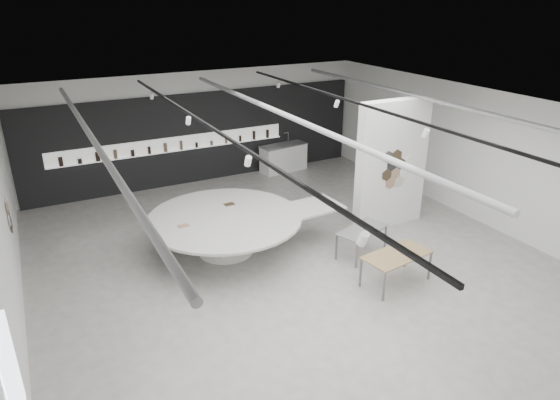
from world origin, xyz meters
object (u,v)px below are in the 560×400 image
partition_column (392,165)px  sample_table_stone (362,232)px  display_island (228,228)px  sample_table_wood (397,256)px  kitchen_counter (283,158)px

partition_column → sample_table_stone: partition_column is taller
display_island → sample_table_wood: (2.80, -3.19, 0.04)m
display_island → sample_table_wood: 4.24m
display_island → sample_table_stone: (2.92, -1.72, -0.00)m
partition_column → display_island: (-4.67, 0.56, -1.15)m
partition_column → display_island: partition_column is taller
display_island → sample_table_stone: display_island is taller
sample_table_wood → sample_table_stone: (0.12, 1.47, -0.05)m
partition_column → kitchen_counter: 5.67m
sample_table_stone → kitchen_counter: (1.28, 6.66, -0.14)m
sample_table_wood → sample_table_stone: 1.48m
sample_table_wood → sample_table_stone: size_ratio=1.11×
partition_column → sample_table_stone: bearing=-146.5°
partition_column → sample_table_stone: (-1.75, -1.16, -1.15)m
sample_table_wood → kitchen_counter: 8.26m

